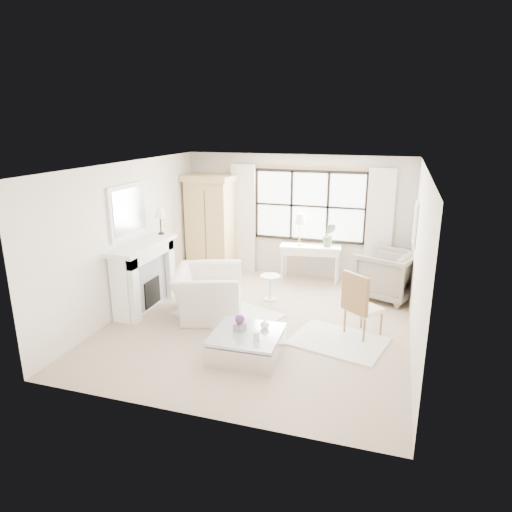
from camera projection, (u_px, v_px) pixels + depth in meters
The scene contains 32 objects.
floor at pixel (260, 322), 7.97m from camera, with size 5.50×5.50×0.00m, color tan.
ceiling at pixel (260, 166), 7.20m from camera, with size 5.50×5.50×0.00m, color white.
wall_back at pixel (296, 216), 10.10m from camera, with size 5.00×5.00×0.00m, color beige.
wall_front at pixel (188, 311), 5.07m from camera, with size 5.00×5.00×0.00m, color white.
wall_left at pixel (129, 237), 8.30m from camera, with size 5.50×5.50×0.00m, color white.
wall_right at pixel (419, 261), 6.87m from camera, with size 5.50×5.50×0.00m, color silver.
window_pane at pixel (310, 206), 9.93m from camera, with size 2.40×0.02×1.50m, color white.
window_frame at pixel (309, 206), 9.92m from camera, with size 2.50×0.04×1.50m, color black, non-canonical shape.
curtain_rod at pixel (310, 166), 9.63m from camera, with size 0.04×0.04×3.30m, color #AB803B.
curtain_left at pixel (243, 219), 10.39m from camera, with size 0.55×0.10×2.47m, color silver.
curtain_right at pixel (379, 228), 9.53m from camera, with size 0.55×0.10×2.47m, color beige.
fireplace at pixel (143, 275), 8.44m from camera, with size 0.58×1.66×1.26m.
mirror_frame at pixel (128, 211), 8.15m from camera, with size 0.05×1.15×0.95m, color white.
mirror_glass at pixel (130, 211), 8.14m from camera, with size 0.02×1.00×0.80m, color silver.
art_frame at pixel (415, 225), 8.38m from camera, with size 0.04×0.62×0.82m, color silver.
art_canvas at pixel (414, 225), 8.38m from camera, with size 0.01×0.52×0.72m, color beige.
mantel_lamp at pixel (160, 214), 8.78m from camera, with size 0.22×0.22×0.51m.
armoire at pixel (211, 224), 10.34m from camera, with size 1.19×0.81×2.24m.
console_table at pixel (310, 263), 9.95m from camera, with size 1.35×0.62×0.80m.
console_lamp at pixel (300, 220), 9.73m from camera, with size 0.28×0.28×0.69m.
orchid_plant at pixel (329, 235), 9.67m from camera, with size 0.29×0.23×0.52m, color #57744D.
side_table at pixel (270, 284), 8.88m from camera, with size 0.40×0.40×0.51m.
rug_left at pixel (228, 314), 8.26m from camera, with size 1.73×1.22×0.03m, color white.
rug_right at pixel (338, 341), 7.26m from camera, with size 1.42×1.06×0.03m, color white.
club_armchair at pixel (208, 293), 8.17m from camera, with size 1.31×1.14×0.85m, color silver.
wingback_chair at pixel (387, 275), 8.97m from camera, with size 1.01×1.04×0.95m, color gray.
french_chair at pixel (362, 318), 7.40m from camera, with size 0.68×0.68×1.08m.
coffee_table at pixel (247, 345), 6.78m from camera, with size 1.03×1.03×0.38m.
planter_box at pixel (240, 327), 6.78m from camera, with size 0.15×0.15×0.11m, color gray.
planter_flowers at pixel (240, 319), 6.74m from camera, with size 0.14×0.14×0.14m, color #5A2D71.
pillar_candle at pixel (256, 336), 6.49m from camera, with size 0.09×0.09×0.12m, color beige.
coffee_vase at pixel (265, 324), 6.85m from camera, with size 0.14×0.14×0.15m, color silver.
Camera 1 is at (2.12, -7.00, 3.38)m, focal length 32.00 mm.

